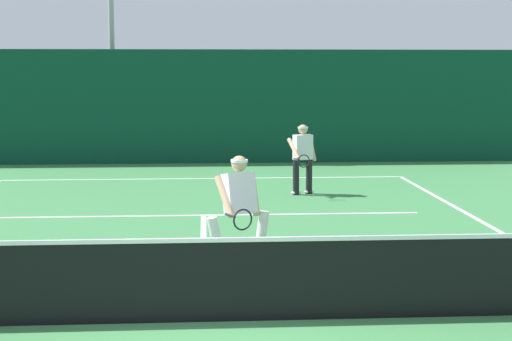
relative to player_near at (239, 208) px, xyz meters
name	(u,v)px	position (x,y,z in m)	size (l,w,h in m)	color
ground_plane	(203,322)	(-0.51, -2.20, -0.91)	(80.00, 80.00, 0.00)	#3B7E46
court_line_baseline_far	(204,178)	(-0.51, 9.42, -0.91)	(10.44, 0.10, 0.01)	white
court_line_service	(204,215)	(-0.51, 4.28, -0.91)	(8.51, 0.10, 0.01)	white
court_line_centre	(203,255)	(-0.51, 1.00, -0.91)	(0.10, 6.40, 0.01)	white
tennis_net	(203,279)	(-0.51, -2.20, -0.41)	(11.44, 0.09, 1.10)	#1E4723
player_near	(239,208)	(0.00, 0.00, 0.00)	(0.96, 1.02, 1.66)	silver
player_far	(303,156)	(1.74, 6.70, -0.03)	(0.70, 0.90, 1.60)	black
tennis_ball	(153,254)	(-1.29, 0.99, -0.88)	(0.07, 0.07, 0.07)	#D1E033
back_fence_windscreen	(203,107)	(-0.51, 12.78, 0.80)	(19.32, 0.12, 3.42)	#0B3D2A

